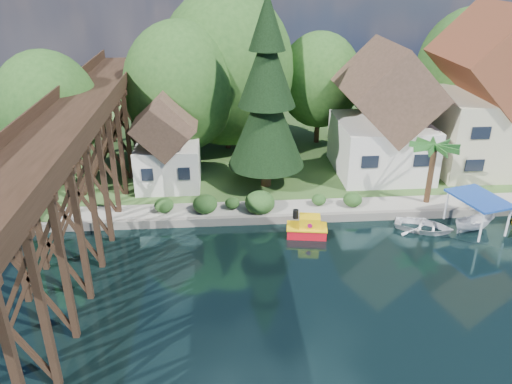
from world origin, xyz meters
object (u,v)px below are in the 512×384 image
at_px(conifer, 267,99).
at_px(boat_white_a, 424,225).
at_px(trestle_bridge, 70,176).
at_px(house_center, 487,101).
at_px(palm_tree, 435,149).
at_px(house_left, 383,120).
at_px(shed, 167,146).
at_px(boat_canopy, 476,216).
at_px(tugboat, 307,228).

height_order(conifer, boat_white_a, conifer).
bearing_deg(boat_white_a, trestle_bridge, 117.63).
bearing_deg(house_center, palm_tree, -135.83).
bearing_deg(palm_tree, house_left, 105.68).
bearing_deg(trestle_bridge, shed, 61.81).
relative_size(house_left, boat_canopy, 2.41).
height_order(boat_white_a, boat_canopy, boat_canopy).
height_order(trestle_bridge, house_left, house_left).
height_order(trestle_bridge, conifer, conifer).
xyz_separation_m(shed, boat_canopy, (21.85, -8.58, -2.72)).
distance_m(trestle_bridge, boat_white_a, 23.90).
height_order(trestle_bridge, palm_tree, trestle_bridge).
distance_m(conifer, boat_canopy, 17.29).
bearing_deg(house_left, boat_canopy, -69.08).
bearing_deg(boat_white_a, house_center, -14.69).
distance_m(house_left, tugboat, 13.53).
xyz_separation_m(house_center, palm_tree, (-7.18, -6.98, -1.56)).
xyz_separation_m(shed, tugboat, (10.04, -8.46, -3.23)).
height_order(shed, palm_tree, shed).
relative_size(trestle_bridge, boat_white_a, 11.02).
distance_m(conifer, boat_white_a, 14.81).
relative_size(trestle_bridge, house_center, 3.18).
height_order(trestle_bridge, boat_canopy, trestle_bridge).
relative_size(house_center, shed, 1.77).
height_order(tugboat, boat_white_a, tugboat).
xyz_separation_m(house_left, conifer, (-10.12, -2.33, 2.57)).
bearing_deg(trestle_bridge, boat_white_a, 2.43).
xyz_separation_m(trestle_bridge, house_center, (32.00, 11.33, 1.07)).
bearing_deg(shed, trestle_bridge, -118.19).
height_order(tugboat, boat_canopy, boat_canopy).
bearing_deg(house_left, palm_tree, -74.32).
bearing_deg(trestle_bridge, tugboat, 3.29).
height_order(house_left, shed, house_left).
xyz_separation_m(palm_tree, tugboat, (-9.77, -3.49, -4.26)).
xyz_separation_m(conifer, tugboat, (2.16, -7.63, -7.11)).
bearing_deg(palm_tree, house_center, 44.17).
distance_m(shed, boat_canopy, 23.64).
bearing_deg(boat_canopy, palm_tree, 119.44).
relative_size(tugboat, boat_white_a, 0.74).
distance_m(house_left, palm_tree, 6.73).
bearing_deg(boat_white_a, palm_tree, 1.76).
bearing_deg(shed, boat_canopy, -21.44).
bearing_deg(shed, tugboat, -40.12).
relative_size(conifer, boat_canopy, 3.27).
xyz_separation_m(house_left, boat_white_a, (0.36, -9.83, -4.72)).
distance_m(tugboat, boat_white_a, 8.32).
bearing_deg(boat_canopy, trestle_bridge, -178.41).
relative_size(palm_tree, tugboat, 1.69).
relative_size(shed, palm_tree, 1.57).
bearing_deg(boat_white_a, conifer, 79.59).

